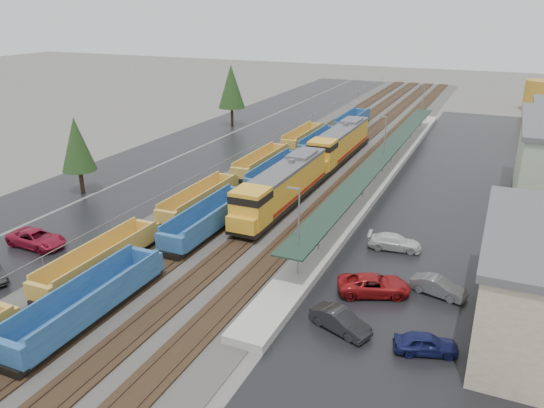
{
  "coord_description": "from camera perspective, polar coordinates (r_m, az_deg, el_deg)",
  "views": [
    {
      "loc": [
        22.97,
        -15.5,
        21.02
      ],
      "look_at": [
        2.56,
        30.52,
        2.0
      ],
      "focal_mm": 35.0,
      "sensor_mm": 36.0,
      "label": 1
    }
  ],
  "objects": [
    {
      "name": "west_parking_lot",
      "position": [
        87.08,
        -2.71,
        6.71
      ],
      "size": [
        10.0,
        160.0,
        0.02
      ],
      "primitive_type": "cube",
      "color": "black",
      "rests_on": "ground"
    },
    {
      "name": "well_string_blue",
      "position": [
        59.11,
        -2.56,
        1.12
      ],
      "size": [
        2.84,
        98.95,
        2.52
      ],
      "color": "navy",
      "rests_on": "ground"
    },
    {
      "name": "parked_car_west_c",
      "position": [
        53.47,
        -24.0,
        -3.43
      ],
      "size": [
        2.8,
        5.8,
        1.59
      ],
      "primitive_type": "imported",
      "rotation": [
        0.0,
        0.0,
        1.54
      ],
      "color": "maroon",
      "rests_on": "ground"
    },
    {
      "name": "locomotive_lead",
      "position": [
        57.07,
        1.01,
        1.8
      ],
      "size": [
        3.21,
        21.16,
        4.79
      ],
      "color": "black",
      "rests_on": "ground"
    },
    {
      "name": "tree_west_near",
      "position": [
        65.75,
        -20.27,
        6.05
      ],
      "size": [
        3.96,
        3.96,
        9.0
      ],
      "color": "#332316",
      "rests_on": "ground"
    },
    {
      "name": "parked_car_east_c",
      "position": [
        49.67,
        13.04,
        -4.02
      ],
      "size": [
        2.55,
        5.03,
        1.4
      ],
      "primitive_type": "imported",
      "rotation": [
        0.0,
        0.0,
        1.7
      ],
      "color": "silver",
      "rests_on": "ground"
    },
    {
      "name": "station_platform",
      "position": [
        69.88,
        11.79,
        3.38
      ],
      "size": [
        3.0,
        80.0,
        8.0
      ],
      "color": "#9E9B93",
      "rests_on": "ground"
    },
    {
      "name": "ground",
      "position": [
        34.78,
        -26.59,
        -19.07
      ],
      "size": [
        360.0,
        360.0,
        0.0
      ],
      "primitive_type": "plane",
      "color": "#56544F",
      "rests_on": "ground"
    },
    {
      "name": "chainlink_fence",
      "position": [
        83.05,
        0.21,
        7.18
      ],
      "size": [
        0.08,
        160.04,
        2.02
      ],
      "color": "gray",
      "rests_on": "ground"
    },
    {
      "name": "parked_car_east_b",
      "position": [
        41.97,
        10.9,
        -8.56
      ],
      "size": [
        4.53,
        6.13,
        1.55
      ],
      "primitive_type": "imported",
      "rotation": [
        0.0,
        0.0,
        1.97
      ],
      "color": "maroon",
      "rests_on": "ground"
    },
    {
      "name": "trackbed",
      "position": [
        81.63,
        6.8,
        5.74
      ],
      "size": [
        14.6,
        160.0,
        0.22
      ],
      "color": "black",
      "rests_on": "ground"
    },
    {
      "name": "east_commuter_lot",
      "position": [
        68.9,
        19.45,
        1.73
      ],
      "size": [
        16.0,
        100.0,
        0.02
      ],
      "primitive_type": "cube",
      "color": "black",
      "rests_on": "ground"
    },
    {
      "name": "locomotive_trail",
      "position": [
        76.08,
        7.24,
        6.47
      ],
      "size": [
        3.21,
        21.16,
        4.79
      ],
      "color": "black",
      "rests_on": "ground"
    },
    {
      "name": "parked_car_east_a",
      "position": [
        37.36,
        7.34,
        -12.38
      ],
      "size": [
        3.12,
        4.75,
        1.48
      ],
      "primitive_type": "imported",
      "rotation": [
        0.0,
        0.0,
        1.19
      ],
      "color": "black",
      "rests_on": "ground"
    },
    {
      "name": "parked_car_east_d",
      "position": [
        36.37,
        16.23,
        -14.23
      ],
      "size": [
        2.8,
        4.37,
        1.39
      ],
      "primitive_type": "imported",
      "rotation": [
        0.0,
        0.0,
        1.88
      ],
      "color": "#131849",
      "rests_on": "ground"
    },
    {
      "name": "parked_car_east_e",
      "position": [
        43.08,
        17.46,
        -8.5
      ],
      "size": [
        2.46,
        4.45,
        1.39
      ],
      "primitive_type": "imported",
      "rotation": [
        0.0,
        0.0,
        1.32
      ],
      "color": "#4E5053",
      "rests_on": "ground"
    },
    {
      "name": "tree_west_far",
      "position": [
        98.06,
        -4.4,
        12.49
      ],
      "size": [
        4.84,
        4.84,
        11.0
      ],
      "color": "#332316",
      "rests_on": "ground"
    },
    {
      "name": "well_string_yellow",
      "position": [
        51.88,
        -12.26,
        -2.35
      ],
      "size": [
        2.52,
        92.84,
        2.23
      ],
      "color": "gold",
      "rests_on": "ground"
    },
    {
      "name": "west_road",
      "position": [
        91.88,
        -8.35,
        7.26
      ],
      "size": [
        9.0,
        160.0,
        0.02
      ],
      "primitive_type": "cube",
      "color": "black",
      "rests_on": "ground"
    },
    {
      "name": "ballast_strip",
      "position": [
        81.66,
        6.8,
        5.66
      ],
      "size": [
        20.0,
        160.0,
        0.08
      ],
      "primitive_type": "cube",
      "color": "#302D2B",
      "rests_on": "ground"
    },
    {
      "name": "storage_tank",
      "position": [
        125.87,
        26.86,
        10.36
      ],
      "size": [
        6.31,
        6.31,
        6.31
      ],
      "primitive_type": "cylinder",
      "color": "#B48524",
      "rests_on": "ground"
    }
  ]
}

